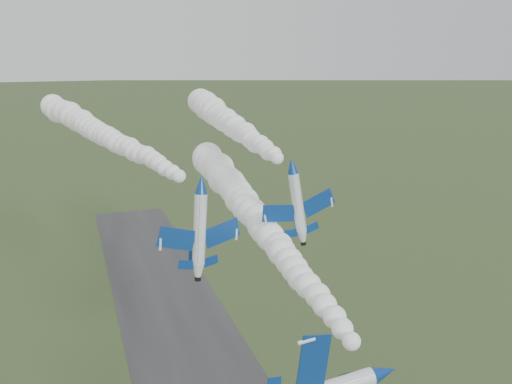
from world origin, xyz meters
TOP-DOWN VIEW (x-y plane):
  - jet_lead at (4.49, -8.45)m, footprint 3.51×13.28m
  - smoke_trail_jet_lead at (5.34, 29.26)m, footprint 6.95×69.61m
  - jet_pair_left at (-4.21, 21.41)m, footprint 11.79×13.78m
  - smoke_trail_jet_pair_left at (-13.83, 55.52)m, footprint 21.16×62.74m
  - jet_pair_right at (7.74, 21.03)m, footprint 10.05×12.26m
  - smoke_trail_jet_pair_right at (9.13, 56.11)m, footprint 6.54×65.12m

SIDE VIEW (x-z plane):
  - jet_lead at x=4.49m, z-range 26.72..37.64m
  - smoke_trail_jet_lead at x=5.34m, z-range 32.19..38.11m
  - jet_pair_left at x=-4.21m, z-range 40.83..44.31m
  - jet_pair_right at x=7.74m, z-range 42.53..45.85m
  - smoke_trail_jet_pair_left at x=-13.83m, z-range 42.05..47.13m
  - smoke_trail_jet_pair_right at x=9.13m, z-range 42.53..48.33m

